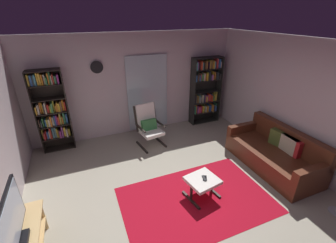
% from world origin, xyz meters
% --- Properties ---
extents(ground_plane, '(7.02, 7.02, 0.00)m').
position_xyz_m(ground_plane, '(0.00, 0.00, 0.00)').
color(ground_plane, '#A69F8B').
extents(wall_back, '(5.60, 0.06, 2.60)m').
position_xyz_m(wall_back, '(0.00, 2.90, 1.30)').
color(wall_back, beige).
rests_on(wall_back, ground).
extents(wall_right, '(0.06, 6.00, 2.60)m').
position_xyz_m(wall_right, '(2.70, 0.00, 1.30)').
color(wall_right, beige).
rests_on(wall_right, ground).
extents(glass_door_panel, '(1.10, 0.01, 2.00)m').
position_xyz_m(glass_door_panel, '(0.29, 2.83, 1.05)').
color(glass_door_panel, silver).
extents(area_rug, '(2.59, 1.69, 0.01)m').
position_xyz_m(area_rug, '(0.20, -0.12, 0.00)').
color(area_rug, '#A80D1F').
rests_on(area_rug, ground).
extents(television, '(0.20, 1.03, 0.65)m').
position_xyz_m(television, '(-2.36, -0.39, 0.85)').
color(television, black).
rests_on(television, tv_stand).
extents(bookshelf_near_tv, '(0.69, 0.30, 1.92)m').
position_xyz_m(bookshelf_near_tv, '(-2.05, 2.69, 0.98)').
color(bookshelf_near_tv, black).
rests_on(bookshelf_near_tv, ground).
extents(bookshelf_near_sofa, '(0.87, 0.30, 1.92)m').
position_xyz_m(bookshelf_near_sofa, '(1.97, 2.68, 1.03)').
color(bookshelf_near_sofa, black).
rests_on(bookshelf_near_sofa, ground).
extents(leather_sofa, '(0.92, 1.96, 0.83)m').
position_xyz_m(leather_sofa, '(2.22, 0.16, 0.30)').
color(leather_sofa, '#582B19').
rests_on(leather_sofa, ground).
extents(lounge_armchair, '(0.66, 0.73, 1.02)m').
position_xyz_m(lounge_armchair, '(0.04, 2.06, 0.53)').
color(lounge_armchair, black).
rests_on(lounge_armchair, ground).
extents(ottoman, '(0.60, 0.56, 0.38)m').
position_xyz_m(ottoman, '(0.34, -0.05, 0.31)').
color(ottoman, white).
rests_on(ottoman, ground).
extents(tv_remote, '(0.07, 0.15, 0.02)m').
position_xyz_m(tv_remote, '(0.36, -0.05, 0.39)').
color(tv_remote, black).
rests_on(tv_remote, ottoman).
extents(cell_phone, '(0.13, 0.16, 0.01)m').
position_xyz_m(cell_phone, '(0.38, -0.05, 0.38)').
color(cell_phone, black).
rests_on(cell_phone, ottoman).
extents(wall_clock, '(0.29, 0.03, 0.29)m').
position_xyz_m(wall_clock, '(-0.92, 2.82, 1.85)').
color(wall_clock, silver).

